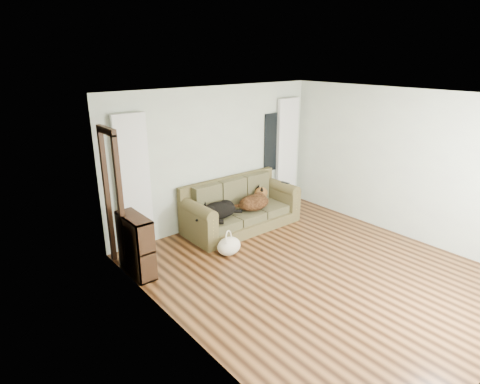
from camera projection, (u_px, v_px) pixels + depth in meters
floor at (314, 271)px, 6.09m from camera, size 5.00×5.00×0.00m
ceiling at (326, 97)px, 5.24m from camera, size 5.00×5.00×0.00m
wall_back at (216, 157)px, 7.50m from camera, size 4.50×0.04×2.60m
wall_left at (183, 233)px, 4.32m from camera, size 0.04×5.00×2.60m
wall_right at (404, 164)px, 7.01m from camera, size 0.04×5.00×2.60m
curtain_left at (134, 183)px, 6.47m from camera, size 0.55×0.08×2.25m
curtain_right at (287, 152)px, 8.56m from camera, size 0.55×0.08×2.25m
window_pane at (274, 142)px, 8.31m from camera, size 0.50×0.03×1.20m
door_casing at (114, 202)px, 5.94m from camera, size 0.07×0.60×2.10m
sofa at (242, 205)px, 7.51m from camera, size 2.20×0.95×0.90m
dog_black_lab at (217, 211)px, 7.12m from camera, size 0.73×0.56×0.29m
dog_shepherd at (255, 201)px, 7.57m from camera, size 0.72×0.54×0.30m
tv_remote at (285, 183)px, 7.89m from camera, size 0.08×0.19×0.02m
tote_bag at (229, 246)px, 6.56m from camera, size 0.48×0.42×0.30m
bookshelf at (136, 243)px, 5.89m from camera, size 0.34×0.76×0.92m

